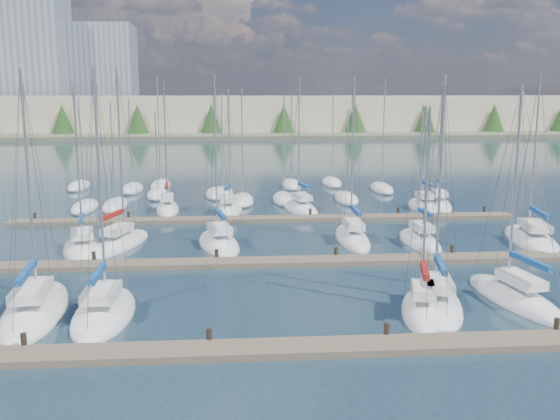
{
  "coord_description": "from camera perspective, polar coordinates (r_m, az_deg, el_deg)",
  "views": [
    {
      "loc": [
        -2.83,
        -23.35,
        11.15
      ],
      "look_at": [
        0.0,
        14.0,
        4.0
      ],
      "focal_mm": 40.0,
      "sensor_mm": 36.0,
      "label": 1
    }
  ],
  "objects": [
    {
      "name": "ground",
      "position": [
        84.14,
        -2.38,
        3.18
      ],
      "size": [
        400.0,
        400.0,
        0.0
      ],
      "primitive_type": "plane",
      "color": "#243B49",
      "rests_on": "ground"
    },
    {
      "name": "distant_boats",
      "position": [
        68.0,
        -5.56,
        1.57
      ],
      "size": [
        36.93,
        20.75,
        13.3
      ],
      "color": "#9EA0A5",
      "rests_on": "ground"
    },
    {
      "name": "sailboat_c",
      "position": [
        33.02,
        -15.79,
        -9.02
      ],
      "size": [
        2.98,
        7.82,
        13.07
      ],
      "rotation": [
        0.0,
        0.0,
        0.01
      ],
      "color": "white",
      "rests_on": "ground"
    },
    {
      "name": "sailboat_k",
      "position": [
        47.72,
        6.63,
        -2.55
      ],
      "size": [
        2.43,
        8.48,
        12.91
      ],
      "rotation": [
        0.0,
        0.0,
        -0.02
      ],
      "color": "white",
      "rests_on": "ground"
    },
    {
      "name": "sailboat_f",
      "position": [
        36.24,
        20.68,
        -7.53
      ],
      "size": [
        3.62,
        8.74,
        12.22
      ],
      "rotation": [
        0.0,
        0.0,
        0.15
      ],
      "color": "white",
      "rests_on": "ground"
    },
    {
      "name": "sailboat_i",
      "position": [
        47.11,
        -14.39,
        -2.99
      ],
      "size": [
        4.56,
        8.58,
        13.55
      ],
      "rotation": [
        0.0,
        0.0,
        -0.28
      ],
      "color": "white",
      "rests_on": "ground"
    },
    {
      "name": "sailboat_l",
      "position": [
        47.58,
        12.67,
        -2.79
      ],
      "size": [
        2.53,
        7.06,
        10.91
      ],
      "rotation": [
        0.0,
        0.0,
        0.04
      ],
      "color": "white",
      "rests_on": "ground"
    },
    {
      "name": "sailboat_j",
      "position": [
        46.06,
        -5.61,
        -3.02
      ],
      "size": [
        4.13,
        8.09,
        13.07
      ],
      "rotation": [
        0.0,
        0.0,
        0.19
      ],
      "color": "white",
      "rests_on": "ground"
    },
    {
      "name": "dock_mid",
      "position": [
        40.96,
        -0.21,
        -4.77
      ],
      "size": [
        44.0,
        1.93,
        1.1
      ],
      "color": "#6B5E4C",
      "rests_on": "ground"
    },
    {
      "name": "sailboat_b",
      "position": [
        34.54,
        -21.5,
        -8.51
      ],
      "size": [
        3.89,
        9.78,
        13.0
      ],
      "rotation": [
        0.0,
        0.0,
        0.1
      ],
      "color": "white",
      "rests_on": "ground"
    },
    {
      "name": "sailboat_p",
      "position": [
        59.54,
        1.87,
        0.19
      ],
      "size": [
        3.87,
        8.04,
        13.18
      ],
      "rotation": [
        0.0,
        0.0,
        0.17
      ],
      "color": "white",
      "rests_on": "ground"
    },
    {
      "name": "dock_far",
      "position": [
        54.55,
        -1.27,
        -0.83
      ],
      "size": [
        44.0,
        1.93,
        1.1
      ],
      "color": "#6B5E4C",
      "rests_on": "ground"
    },
    {
      "name": "sailboat_m",
      "position": [
        50.6,
        22.01,
        -2.53
      ],
      "size": [
        4.56,
        10.12,
        13.39
      ],
      "rotation": [
        0.0,
        0.0,
        -0.16
      ],
      "color": "white",
      "rests_on": "ground"
    },
    {
      "name": "dock_near",
      "position": [
        27.79,
        1.92,
        -12.51
      ],
      "size": [
        44.0,
        1.93,
        1.1
      ],
      "color": "#6B5E4C",
      "rests_on": "ground"
    },
    {
      "name": "sailboat_q",
      "position": [
        61.87,
        13.01,
        0.31
      ],
      "size": [
        2.54,
        6.84,
        10.2
      ],
      "rotation": [
        0.0,
        0.0,
        0.02
      ],
      "color": "white",
      "rests_on": "ground"
    },
    {
      "name": "sailboat_e",
      "position": [
        34.28,
        14.08,
        -8.18
      ],
      "size": [
        4.01,
        8.27,
        12.72
      ],
      "rotation": [
        0.0,
        0.0,
        -0.19
      ],
      "color": "white",
      "rests_on": "ground"
    },
    {
      "name": "sailboat_o",
      "position": [
        58.4,
        -4.66,
        -0.04
      ],
      "size": [
        3.12,
        6.51,
        12.07
      ],
      "rotation": [
        0.0,
        0.0,
        -0.14
      ],
      "color": "white",
      "rests_on": "ground"
    },
    {
      "name": "sailboat_n",
      "position": [
        60.03,
        -10.23,
        0.12
      ],
      "size": [
        2.64,
        7.11,
        12.81
      ],
      "rotation": [
        0.0,
        0.0,
        0.08
      ],
      "color": "white",
      "rests_on": "ground"
    },
    {
      "name": "shoreline",
      "position": [
        173.47,
        -7.9,
        9.48
      ],
      "size": [
        400.0,
        60.0,
        38.0
      ],
      "color": "#666B51",
      "rests_on": "ground"
    },
    {
      "name": "sailboat_r",
      "position": [
        63.49,
        14.27,
        0.53
      ],
      "size": [
        3.4,
        7.98,
        12.8
      ],
      "rotation": [
        0.0,
        0.0,
        -0.15
      ],
      "color": "white",
      "rests_on": "ground"
    },
    {
      "name": "sailboat_d",
      "position": [
        32.94,
        12.85,
        -8.9
      ],
      "size": [
        3.56,
        6.89,
        11.17
      ],
      "rotation": [
        0.0,
        0.0,
        -0.24
      ],
      "color": "white",
      "rests_on": "ground"
    },
    {
      "name": "sailboat_h",
      "position": [
        46.42,
        -17.57,
        -3.38
      ],
      "size": [
        4.29,
        7.65,
        12.31
      ],
      "rotation": [
        0.0,
        0.0,
        0.22
      ],
      "color": "white",
      "rests_on": "ground"
    }
  ]
}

